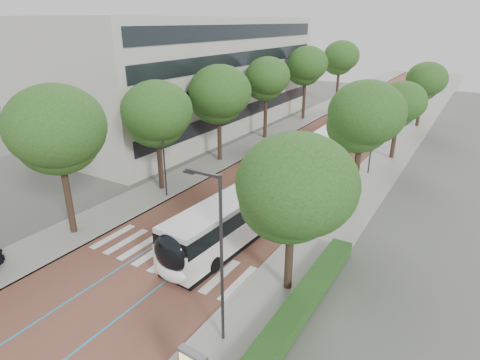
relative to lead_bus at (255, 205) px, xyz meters
name	(u,v)px	position (x,y,z in m)	size (l,w,h in m)	color
ground	(156,265)	(-2.64, -7.38, -1.63)	(160.00, 160.00, 0.00)	#51544C
road	(353,125)	(-2.64, 32.62, -1.62)	(11.00, 140.00, 0.02)	brown
sidewalk_left	(303,119)	(-10.14, 32.62, -1.57)	(4.00, 140.00, 0.12)	gray
sidewalk_right	(410,132)	(4.86, 32.62, -1.57)	(4.00, 140.00, 0.12)	gray
kerb_left	(315,120)	(-8.24, 32.62, -1.57)	(0.20, 140.00, 0.14)	gray
kerb_right	(395,130)	(2.96, 32.62, -1.57)	(0.20, 140.00, 0.14)	gray
zebra_crossing	(170,257)	(-2.44, -6.38, -1.60)	(10.55, 3.60, 0.01)	silver
lane_line_left	(342,124)	(-4.24, 32.62, -1.60)	(0.12, 126.00, 0.01)	teal
lane_line_right	(364,127)	(-1.04, 32.62, -1.60)	(0.12, 126.00, 0.01)	teal
office_building	(186,74)	(-22.11, 20.62, 5.37)	(18.11, 40.00, 14.00)	beige
hedge	(297,311)	(6.46, -7.38, -1.11)	(1.20, 14.00, 0.80)	#1D4317
streetlight_near	(218,248)	(3.98, -10.38, 3.19)	(1.82, 0.20, 8.00)	#313033
streetlight_far	(372,124)	(3.98, 14.62, 3.19)	(1.82, 0.20, 8.00)	#313033
lamp_post_left	(163,149)	(-8.74, 0.62, 2.49)	(0.14, 0.14, 8.00)	#313033
trees_left	(252,85)	(-10.14, 17.20, 5.29)	(6.15, 61.04, 9.97)	black
trees_right	(378,119)	(5.06, 11.78, 4.37)	(5.98, 47.61, 9.26)	black
lead_bus	(255,205)	(0.00, 0.00, 0.00)	(3.61, 18.51, 3.20)	black
bus_queued_0	(329,145)	(-0.53, 16.47, 0.00)	(2.64, 12.42, 3.20)	white
bus_queued_1	(360,122)	(-0.68, 28.41, 0.00)	(2.58, 12.41, 3.20)	white
bus_queued_2	(387,105)	(-0.22, 41.67, 0.00)	(3.04, 12.49, 3.20)	white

